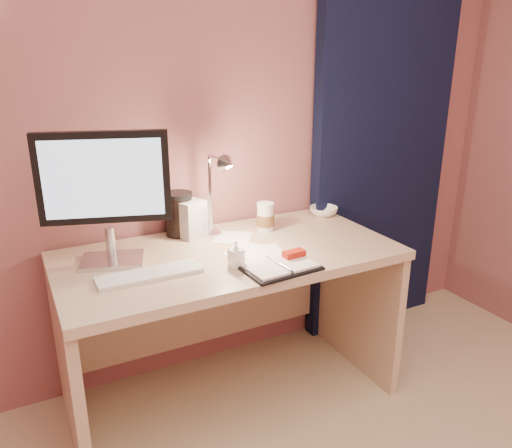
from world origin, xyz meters
name	(u,v)px	position (x,y,z in m)	size (l,w,h in m)	color
room	(369,129)	(0.95, 1.69, 1.14)	(3.50, 3.50, 3.50)	#C6B28E
desk	(223,293)	(0.00, 1.45, 0.50)	(1.40, 0.70, 0.73)	#CAAD8F
monitor	(105,186)	(-0.46, 1.48, 1.04)	(0.47, 0.23, 0.52)	silver
keyboard	(150,274)	(-0.36, 1.29, 0.74)	(0.39, 0.11, 0.02)	silver
planner	(280,265)	(0.11, 1.14, 0.74)	(0.30, 0.23, 0.04)	black
paper_a	(249,251)	(0.07, 1.34, 0.73)	(0.17, 0.17, 0.00)	white
paper_b	(266,251)	(0.14, 1.31, 0.73)	(0.14, 0.14, 0.00)	white
paper_c	(233,237)	(0.08, 1.52, 0.73)	(0.16, 0.16, 0.00)	white
coffee_cup	(265,218)	(0.26, 1.54, 0.79)	(0.08, 0.08, 0.13)	white
clear_cup	(203,220)	(-0.02, 1.61, 0.80)	(0.08, 0.08, 0.14)	white
bowl	(324,211)	(0.63, 1.61, 0.75)	(0.14, 0.14, 0.04)	white
lotion_bottle	(236,254)	(-0.04, 1.22, 0.78)	(0.05, 0.05, 0.11)	white
dark_jar	(179,216)	(-0.12, 1.67, 0.82)	(0.12, 0.12, 0.18)	black
product_box	(192,219)	(-0.08, 1.61, 0.81)	(0.11, 0.09, 0.17)	silver
desk_lamp	(216,188)	(0.00, 1.50, 0.98)	(0.10, 0.24, 0.39)	silver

